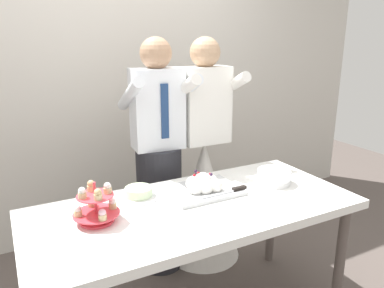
{
  "coord_description": "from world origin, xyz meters",
  "views": [
    {
      "loc": [
        -0.88,
        -1.64,
        1.66
      ],
      "look_at": [
        0.06,
        0.15,
        1.07
      ],
      "focal_mm": 34.88,
      "sensor_mm": 36.0,
      "label": 1
    }
  ],
  "objects_px": {
    "plate_stack": "(274,177)",
    "person_bride": "(204,185)",
    "main_cake_tray": "(203,186)",
    "round_cake": "(139,193)",
    "person_groom": "(159,171)",
    "dessert_table": "(195,217)",
    "cupcake_stand": "(96,206)"
  },
  "relations": [
    {
      "from": "round_cake",
      "to": "person_bride",
      "type": "height_order",
      "value": "person_bride"
    },
    {
      "from": "person_groom",
      "to": "plate_stack",
      "type": "bearing_deg",
      "value": -49.43
    },
    {
      "from": "plate_stack",
      "to": "person_groom",
      "type": "distance_m",
      "value": 0.8
    },
    {
      "from": "main_cake_tray",
      "to": "person_groom",
      "type": "bearing_deg",
      "value": 96.12
    },
    {
      "from": "plate_stack",
      "to": "person_bride",
      "type": "bearing_deg",
      "value": 106.24
    },
    {
      "from": "person_groom",
      "to": "person_bride",
      "type": "distance_m",
      "value": 0.39
    },
    {
      "from": "main_cake_tray",
      "to": "person_bride",
      "type": "xyz_separation_m",
      "value": [
        0.29,
        0.51,
        -0.23
      ]
    },
    {
      "from": "round_cake",
      "to": "person_bride",
      "type": "xyz_separation_m",
      "value": [
        0.65,
        0.39,
        -0.22
      ]
    },
    {
      "from": "cupcake_stand",
      "to": "plate_stack",
      "type": "bearing_deg",
      "value": -0.65
    },
    {
      "from": "person_bride",
      "to": "plate_stack",
      "type": "bearing_deg",
      "value": -73.76
    },
    {
      "from": "round_cake",
      "to": "plate_stack",
      "type": "bearing_deg",
      "value": -13.03
    },
    {
      "from": "plate_stack",
      "to": "person_bride",
      "type": "xyz_separation_m",
      "value": [
        -0.17,
        0.58,
        -0.24
      ]
    },
    {
      "from": "cupcake_stand",
      "to": "person_groom",
      "type": "distance_m",
      "value": 0.84
    },
    {
      "from": "person_groom",
      "to": "round_cake",
      "type": "bearing_deg",
      "value": -125.66
    },
    {
      "from": "cupcake_stand",
      "to": "round_cake",
      "type": "distance_m",
      "value": 0.34
    },
    {
      "from": "cupcake_stand",
      "to": "plate_stack",
      "type": "distance_m",
      "value": 1.1
    },
    {
      "from": "main_cake_tray",
      "to": "round_cake",
      "type": "height_order",
      "value": "main_cake_tray"
    },
    {
      "from": "person_bride",
      "to": "round_cake",
      "type": "bearing_deg",
      "value": -148.87
    },
    {
      "from": "plate_stack",
      "to": "cupcake_stand",
      "type": "bearing_deg",
      "value": 179.35
    },
    {
      "from": "main_cake_tray",
      "to": "person_bride",
      "type": "relative_size",
      "value": 0.26
    },
    {
      "from": "main_cake_tray",
      "to": "round_cake",
      "type": "relative_size",
      "value": 1.81
    },
    {
      "from": "cupcake_stand",
      "to": "main_cake_tray",
      "type": "distance_m",
      "value": 0.64
    },
    {
      "from": "cupcake_stand",
      "to": "person_bride",
      "type": "relative_size",
      "value": 0.14
    },
    {
      "from": "dessert_table",
      "to": "round_cake",
      "type": "height_order",
      "value": "round_cake"
    },
    {
      "from": "person_groom",
      "to": "dessert_table",
      "type": "bearing_deg",
      "value": -95.43
    },
    {
      "from": "dessert_table",
      "to": "cupcake_stand",
      "type": "height_order",
      "value": "cupcake_stand"
    },
    {
      "from": "cupcake_stand",
      "to": "person_bride",
      "type": "bearing_deg",
      "value": 31.42
    },
    {
      "from": "person_bride",
      "to": "main_cake_tray",
      "type": "bearing_deg",
      "value": -120.1
    },
    {
      "from": "main_cake_tray",
      "to": "person_groom",
      "type": "relative_size",
      "value": 0.26
    },
    {
      "from": "person_bride",
      "to": "dessert_table",
      "type": "bearing_deg",
      "value": -123.23
    },
    {
      "from": "plate_stack",
      "to": "person_groom",
      "type": "xyz_separation_m",
      "value": [
        -0.52,
        0.61,
        -0.07
      ]
    },
    {
      "from": "main_cake_tray",
      "to": "plate_stack",
      "type": "distance_m",
      "value": 0.47
    }
  ]
}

